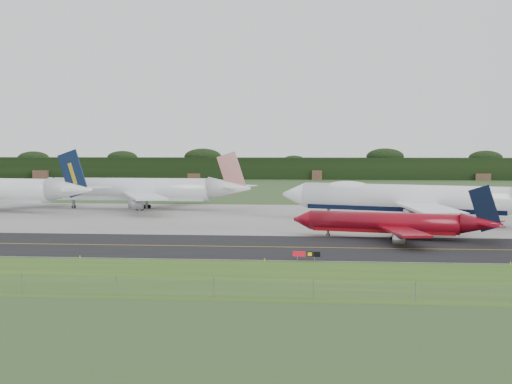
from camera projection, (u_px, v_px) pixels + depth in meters
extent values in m
plane|color=#2D4621|center=(284.00, 244.00, 133.17)|extent=(600.00, 600.00, 0.00)
cube|color=#285418|center=(271.00, 278.00, 98.38)|extent=(400.00, 30.00, 0.01)
cube|color=black|center=(283.00, 247.00, 129.19)|extent=(400.00, 32.00, 0.02)
cube|color=gray|center=(295.00, 217.00, 183.85)|extent=(400.00, 78.00, 0.01)
cube|color=orange|center=(283.00, 247.00, 129.19)|extent=(400.00, 0.40, 0.00)
cube|color=silver|center=(278.00, 261.00, 113.79)|extent=(400.00, 0.25, 0.00)
plane|color=slate|center=(263.00, 289.00, 85.40)|extent=(320.00, 0.00, 320.00)
cylinder|color=slate|center=(263.00, 289.00, 85.40)|extent=(0.10, 0.10, 2.20)
cube|color=black|center=(310.00, 168.00, 406.06)|extent=(700.00, 24.00, 12.00)
cylinder|color=white|center=(404.00, 198.00, 169.01)|extent=(48.85, 22.28, 6.29)
cube|color=black|center=(404.00, 206.00, 169.14)|extent=(46.00, 19.98, 2.20)
cone|color=white|center=(295.00, 195.00, 180.57)|extent=(7.92, 7.98, 6.29)
ellipsoid|color=white|center=(348.00, 189.00, 174.65)|extent=(13.88, 9.28, 4.01)
cube|color=white|center=(429.00, 208.00, 152.79)|extent=(11.71, 28.79, 0.54)
cube|color=white|center=(451.00, 200.00, 178.25)|extent=(25.98, 26.33, 0.54)
cylinder|color=gray|center=(412.00, 215.00, 155.05)|extent=(4.11, 3.63, 2.64)
cylinder|color=gray|center=(435.00, 206.00, 179.40)|extent=(4.11, 3.63, 2.64)
cylinder|color=gray|center=(427.00, 222.00, 141.63)|extent=(4.11, 3.63, 2.64)
cylinder|color=gray|center=(465.00, 203.00, 188.11)|extent=(4.11, 3.63, 2.64)
cylinder|color=black|center=(328.00, 218.00, 177.17)|extent=(1.24, 0.85, 1.13)
cylinder|color=slate|center=(417.00, 216.00, 164.48)|extent=(1.12, 1.12, 4.21)
cylinder|color=black|center=(417.00, 223.00, 164.58)|extent=(1.26, 0.91, 1.13)
cylinder|color=slate|center=(423.00, 214.00, 170.77)|extent=(1.12, 1.12, 4.21)
cylinder|color=black|center=(423.00, 220.00, 170.86)|extent=(1.26, 0.91, 1.13)
cylinder|color=maroon|center=(383.00, 222.00, 141.06)|extent=(29.53, 10.87, 3.98)
cube|color=#990B10|center=(383.00, 229.00, 141.14)|extent=(27.86, 9.55, 1.39)
cone|color=maroon|center=(303.00, 219.00, 146.46)|extent=(4.52, 4.74, 3.98)
cone|color=maroon|center=(482.00, 224.00, 134.98)|extent=(8.49, 5.72, 3.98)
cube|color=maroon|center=(404.00, 231.00, 131.73)|extent=(8.40, 17.11, 0.45)
cube|color=maroon|center=(414.00, 222.00, 147.19)|extent=(14.40, 16.10, 0.45)
cube|color=black|center=(485.00, 208.00, 134.61)|extent=(6.18, 1.81, 9.06)
cylinder|color=gray|center=(399.00, 240.00, 128.20)|extent=(2.51, 2.14, 1.67)
cylinder|color=gray|center=(415.00, 226.00, 151.05)|extent=(2.51, 2.14, 1.67)
cylinder|color=black|center=(328.00, 234.00, 144.89)|extent=(0.77, 0.48, 0.72)
cylinder|color=slate|center=(394.00, 235.00, 138.37)|extent=(0.67, 0.67, 2.05)
cylinder|color=black|center=(393.00, 239.00, 138.41)|extent=(0.78, 0.52, 0.72)
cylinder|color=slate|center=(397.00, 233.00, 142.50)|extent=(0.67, 0.67, 2.05)
cylinder|color=black|center=(397.00, 236.00, 142.54)|extent=(0.78, 0.52, 0.72)
cone|color=white|center=(71.00, 190.00, 193.11)|extent=(13.86, 8.83, 6.56)
cube|color=white|center=(31.00, 191.00, 213.24)|extent=(24.16, 28.82, 0.58)
cube|color=#0C1B38|center=(73.00, 174.00, 192.63)|extent=(9.12, 2.22, 13.23)
cylinder|color=gray|center=(19.00, 197.00, 213.79)|extent=(4.03, 3.37, 2.75)
cylinder|color=gray|center=(59.00, 194.00, 224.33)|extent=(4.03, 3.37, 2.75)
cylinder|color=white|center=(131.00, 189.00, 206.92)|extent=(46.30, 8.47, 6.40)
cube|color=silver|center=(131.00, 196.00, 207.05)|extent=(43.92, 6.77, 2.24)
cone|color=white|center=(46.00, 188.00, 210.46)|extent=(6.04, 6.65, 6.40)
cone|color=white|center=(229.00, 188.00, 202.90)|extent=(12.43, 6.94, 6.40)
cube|color=white|center=(145.00, 196.00, 192.85)|extent=(17.74, 27.56, 0.57)
cube|color=white|center=(170.00, 190.00, 218.92)|extent=(19.59, 27.23, 0.57)
cube|color=#A2100B|center=(232.00, 174.00, 202.54)|extent=(8.84, 0.91, 12.72)
cylinder|color=gray|center=(136.00, 204.00, 186.77)|extent=(3.61, 2.84, 2.69)
cylinder|color=gray|center=(174.00, 195.00, 225.32)|extent=(3.61, 2.84, 2.69)
cylinder|color=black|center=(74.00, 207.00, 209.65)|extent=(1.17, 0.57, 1.15)
cylinder|color=slate|center=(140.00, 204.00, 203.19)|extent=(0.94, 0.94, 4.04)
cylinder|color=black|center=(140.00, 209.00, 203.28)|extent=(1.18, 0.63, 1.15)
cylinder|color=slate|center=(147.00, 202.00, 210.14)|extent=(0.94, 0.94, 4.04)
cylinder|color=black|center=(147.00, 206.00, 210.23)|extent=(1.18, 0.63, 1.15)
cylinder|color=slate|center=(297.00, 258.00, 114.14)|extent=(0.11, 0.11, 0.64)
cylinder|color=slate|center=(314.00, 259.00, 113.63)|extent=(0.11, 0.11, 0.64)
cube|color=#B10D1B|center=(299.00, 254.00, 114.04)|extent=(2.03, 0.36, 0.83)
cube|color=black|center=(310.00, 254.00, 113.72)|extent=(0.93, 0.25, 0.83)
cube|color=black|center=(317.00, 254.00, 113.51)|extent=(1.12, 0.27, 0.83)
cylinder|color=yellow|center=(80.00, 257.00, 115.74)|extent=(0.16, 0.16, 0.50)
cylinder|color=yellow|center=(265.00, 260.00, 112.97)|extent=(0.16, 0.16, 0.50)
cylinder|color=yellow|center=(510.00, 264.00, 109.47)|extent=(0.16, 0.16, 0.50)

